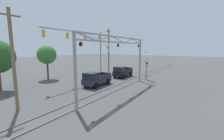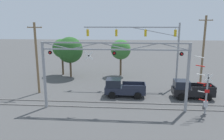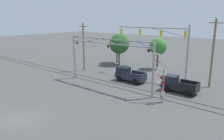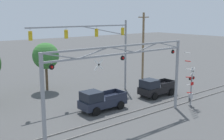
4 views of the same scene
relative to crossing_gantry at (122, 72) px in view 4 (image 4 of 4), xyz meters
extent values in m
cube|color=gray|center=(0.01, 0.28, -4.57)|extent=(80.00, 0.08, 0.10)
cube|color=gray|center=(0.01, 1.72, -4.57)|extent=(80.00, 0.08, 0.10)
cylinder|color=gray|center=(-7.15, 0.00, -1.17)|extent=(0.29, 0.29, 6.89)
cylinder|color=gray|center=(7.17, 0.00, -1.17)|extent=(0.29, 0.29, 6.89)
cube|color=gray|center=(0.01, 0.00, 1.57)|extent=(14.61, 0.14, 0.14)
cube|color=gray|center=(0.01, 0.00, 2.20)|extent=(14.61, 0.14, 0.14)
cube|color=gray|center=(-5.72, 0.00, 1.89)|extent=(2.88, 0.08, 0.71)
cube|color=gray|center=(-2.85, 0.00, 1.89)|extent=(2.88, 0.08, 0.71)
cube|color=gray|center=(0.01, 0.00, 1.89)|extent=(2.88, 0.08, 0.71)
cube|color=gray|center=(2.88, 0.00, 1.89)|extent=(2.88, 0.08, 0.71)
cube|color=gray|center=(5.74, 0.00, 1.89)|extent=(2.88, 0.08, 0.71)
cylinder|color=black|center=(-6.40, 0.00, 1.21)|extent=(0.38, 0.10, 0.38)
sphere|color=red|center=(-6.40, -0.07, 1.21)|extent=(0.18, 0.18, 0.18)
cylinder|color=gray|center=(-6.40, 0.00, 1.45)|extent=(0.04, 0.04, 0.10)
cylinder|color=black|center=(0.01, 0.00, 1.21)|extent=(0.38, 0.10, 0.38)
sphere|color=red|center=(0.01, -0.07, 1.21)|extent=(0.18, 0.18, 0.18)
cylinder|color=gray|center=(0.01, 0.00, 1.45)|extent=(0.04, 0.04, 0.10)
cylinder|color=black|center=(6.43, 0.00, 1.21)|extent=(0.38, 0.10, 0.38)
sphere|color=red|center=(6.43, -0.07, 1.21)|extent=(0.18, 0.18, 0.18)
cylinder|color=gray|center=(6.43, 0.00, 1.45)|extent=(0.04, 0.04, 0.10)
cube|color=white|center=(-2.49, -0.10, 0.95)|extent=(0.88, 0.03, 0.88)
cube|color=white|center=(-2.49, -0.10, 0.95)|extent=(0.88, 0.03, 0.88)
cylinder|color=black|center=(-2.49, -0.12, 0.95)|extent=(0.04, 0.04, 0.02)
cylinder|color=gray|center=(8.88, -0.59, -2.59)|extent=(0.16, 0.16, 4.05)
cylinder|color=#59595B|center=(8.88, -0.59, -4.57)|extent=(0.35, 0.35, 0.10)
cube|color=white|center=(8.88, -0.70, -0.91)|extent=(0.78, 0.03, 0.78)
cube|color=white|center=(8.88, -0.70, -0.91)|extent=(0.78, 0.03, 0.78)
cylinder|color=black|center=(8.88, -0.73, -0.91)|extent=(0.04, 0.04, 0.02)
cylinder|color=black|center=(8.60, -0.59, -1.66)|extent=(0.32, 0.09, 0.32)
sphere|color=red|center=(8.60, -0.65, -1.66)|extent=(0.16, 0.16, 0.16)
cylinder|color=black|center=(9.16, -0.59, -1.66)|extent=(0.32, 0.09, 0.32)
sphere|color=red|center=(9.16, -0.65, -1.66)|extent=(0.16, 0.16, 0.16)
cube|color=gray|center=(8.88, -0.59, -1.66)|extent=(0.64, 0.06, 0.06)
cube|color=red|center=(8.88, -0.69, -2.21)|extent=(0.44, 0.02, 0.32)
cube|color=#B2B2B7|center=(8.88, -0.59, -3.57)|extent=(0.36, 0.28, 0.56)
cylinder|color=red|center=(8.63, -0.59, -3.15)|extent=(0.85, 0.09, 0.23)
cylinder|color=white|center=(8.49, -0.59, -2.31)|extent=(0.85, 0.09, 0.23)
cylinder|color=red|center=(8.35, -0.59, -1.48)|extent=(0.85, 0.09, 0.23)
cylinder|color=white|center=(8.21, -0.59, -0.64)|extent=(0.85, 0.09, 0.23)
cylinder|color=red|center=(8.07, -0.59, 0.19)|extent=(0.85, 0.09, 0.23)
cylinder|color=white|center=(7.93, -0.59, 1.03)|extent=(0.85, 0.09, 0.23)
cube|color=#3F3F42|center=(8.75, -0.59, -3.91)|extent=(0.24, 0.12, 0.36)
cylinder|color=gray|center=(7.97, 8.63, -0.27)|extent=(0.24, 0.24, 8.69)
cube|color=gray|center=(1.64, 8.63, 3.47)|extent=(12.67, 0.14, 0.14)
cube|color=gray|center=(4.80, 8.63, 2.87)|extent=(6.35, 0.08, 1.28)
cylinder|color=gray|center=(-4.20, 8.63, 3.32)|extent=(0.04, 0.04, 0.30)
cube|color=gold|center=(-4.20, 8.63, 2.72)|extent=(0.30, 0.26, 0.91)
sphere|color=yellow|center=(-4.20, 8.46, 3.04)|extent=(0.18, 0.18, 0.18)
cylinder|color=gray|center=(-0.31, 8.63, 3.32)|extent=(0.04, 0.04, 0.30)
cube|color=gold|center=(-0.31, 8.63, 2.72)|extent=(0.30, 0.26, 0.91)
sphere|color=yellow|center=(-0.31, 8.46, 3.04)|extent=(0.18, 0.18, 0.18)
cylinder|color=gray|center=(3.58, 8.63, 3.32)|extent=(0.04, 0.04, 0.30)
cube|color=gold|center=(3.58, 8.63, 2.72)|extent=(0.30, 0.26, 0.91)
sphere|color=yellow|center=(3.58, 8.46, 3.04)|extent=(0.18, 0.18, 0.18)
cylinder|color=gray|center=(7.47, 8.63, 3.32)|extent=(0.04, 0.04, 0.30)
cube|color=gold|center=(7.47, 8.63, 2.72)|extent=(0.30, 0.26, 0.91)
sphere|color=yellow|center=(7.47, 8.46, 3.04)|extent=(0.18, 0.18, 0.18)
cube|color=#1E2333|center=(1.05, 4.11, -3.80)|extent=(4.82, 1.89, 0.80)
cube|color=black|center=(-0.34, 4.11, -2.95)|extent=(1.75, 1.74, 0.91)
cube|color=#1E2333|center=(2.02, 3.21, -3.19)|extent=(2.67, 0.08, 0.41)
cube|color=#1E2333|center=(2.02, 5.01, -3.19)|extent=(2.67, 0.08, 0.41)
cube|color=#1E2333|center=(3.41, 4.11, -3.19)|extent=(0.10, 1.81, 0.41)
cylinder|color=black|center=(-0.45, 3.16, -4.20)|extent=(0.84, 0.24, 0.84)
cylinder|color=black|center=(-0.45, 5.07, -4.20)|extent=(0.84, 0.24, 0.84)
cylinder|color=black|center=(2.54, 3.16, -4.20)|extent=(0.84, 0.24, 0.84)
cylinder|color=black|center=(2.54, 5.07, -4.20)|extent=(0.84, 0.24, 0.84)
cube|color=black|center=(8.98, 4.11, -3.80)|extent=(4.68, 1.89, 0.80)
cube|color=black|center=(7.65, 4.11, -2.95)|extent=(1.70, 1.74, 0.91)
cube|color=black|center=(9.94, 3.21, -3.19)|extent=(2.58, 0.08, 0.41)
cube|color=black|center=(9.94, 5.01, -3.19)|extent=(2.58, 0.08, 0.41)
cube|color=black|center=(11.27, 4.11, -3.19)|extent=(0.10, 1.81, 0.41)
cylinder|color=black|center=(7.53, 3.16, -4.20)|extent=(0.84, 0.24, 0.84)
cylinder|color=black|center=(7.53, 5.07, -4.20)|extent=(0.84, 0.24, 0.84)
cylinder|color=black|center=(10.44, 3.16, -4.20)|extent=(0.84, 0.24, 0.84)
cylinder|color=black|center=(10.44, 5.07, -4.20)|extent=(0.84, 0.24, 0.84)
cylinder|color=brown|center=(11.36, 8.95, 0.19)|extent=(0.28, 0.28, 9.61)
cube|color=brown|center=(11.36, 8.95, 4.39)|extent=(1.80, 0.12, 0.12)
cylinder|color=silver|center=(10.54, 8.95, 4.49)|extent=(0.08, 0.08, 0.12)
cylinder|color=silver|center=(12.18, 8.95, 4.49)|extent=(0.08, 0.08, 0.12)
cylinder|color=brown|center=(0.08, 14.52, -3.01)|extent=(0.32, 0.32, 3.21)
sphere|color=#387533|center=(0.08, 14.52, -0.26)|extent=(3.26, 3.26, 3.26)
camera|label=1|loc=(-16.01, -9.32, 0.85)|focal=24.00mm
camera|label=2|loc=(1.46, -21.02, 4.23)|focal=35.00mm
camera|label=3|loc=(19.61, -22.88, 5.07)|focal=35.00mm
camera|label=4|loc=(-14.97, -17.26, 4.71)|focal=45.00mm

